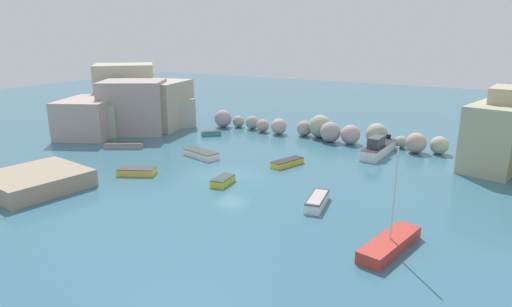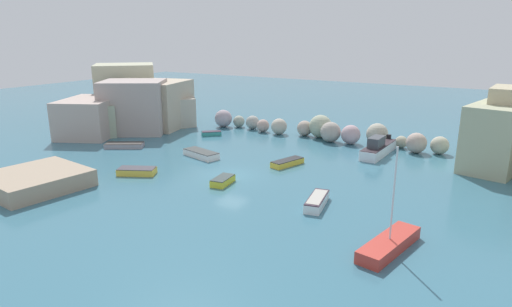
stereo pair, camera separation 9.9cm
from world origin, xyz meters
name	(u,v)px [view 1 (the left image)]	position (x,y,z in m)	size (l,w,h in m)	color
cove_water	(231,175)	(0.00, 0.00, 0.00)	(160.00, 160.00, 0.00)	#386B80
cliff_headland_left	(135,105)	(-22.58, 10.86, 2.95)	(16.67, 20.00, 7.96)	#B7A298
rock_breakwater	(326,130)	(2.03, 16.98, 1.09)	(31.68, 4.05, 2.72)	#AB9AA4
stone_dock	(36,180)	(-11.67, -10.73, 0.68)	(6.64, 6.89, 1.36)	tan
moored_boat_0	(390,244)	(15.44, -6.79, 0.39)	(2.46, 5.60, 6.15)	#BF382E
moored_boat_1	(124,145)	(-15.47, 2.12, 0.27)	(4.25, 3.41, 0.54)	gray
moored_boat_2	(317,201)	(9.23, -2.69, 0.37)	(1.73, 3.78, 0.72)	white
moored_boat_3	(287,162)	(2.85, 5.26, 0.28)	(2.10, 3.67, 0.57)	yellow
moored_boat_4	(211,133)	(-10.83, 11.76, 0.27)	(2.40, 2.36, 0.54)	teal
moored_boat_5	(378,148)	(9.17, 13.33, 0.71)	(1.97, 6.96, 2.05)	white
moored_boat_6	(201,154)	(-5.95, 3.39, 0.33)	(4.35, 2.52, 0.66)	white
moored_boat_7	(137,171)	(-7.33, -4.03, 0.31)	(3.55, 2.74, 0.62)	yellow
moored_boat_8	(223,181)	(0.67, -2.26, 0.30)	(1.48, 2.55, 0.60)	yellow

